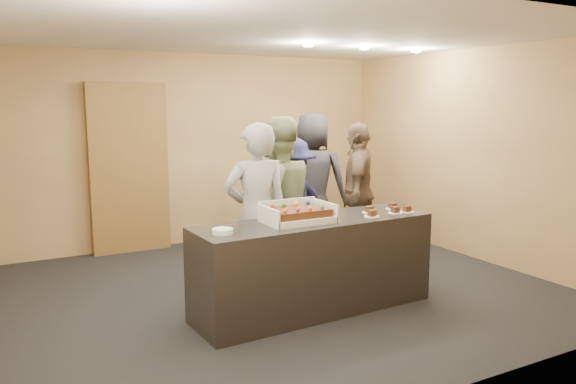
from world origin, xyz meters
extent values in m
plane|color=black|center=(0.00, 0.00, 0.00)|extent=(6.00, 6.00, 0.00)
plane|color=silver|center=(0.00, 0.00, 2.70)|extent=(6.00, 6.00, 0.00)
cube|color=#936E47|center=(0.00, 2.50, 1.35)|extent=(6.00, 0.04, 2.70)
cube|color=#936E47|center=(0.00, -2.50, 1.35)|extent=(6.00, 0.04, 2.70)
cube|color=#936E47|center=(3.00, 0.00, 1.35)|extent=(0.04, 5.00, 2.70)
cube|color=black|center=(0.17, -0.69, 0.45)|extent=(2.43, 0.80, 0.90)
cube|color=brown|center=(-0.87, 2.41, 1.14)|extent=(1.04, 0.15, 2.28)
cube|color=white|center=(-0.01, -0.69, 0.93)|extent=(0.62, 0.43, 0.06)
cube|color=white|center=(-0.32, -0.69, 0.98)|extent=(0.02, 0.43, 0.17)
cube|color=white|center=(0.30, -0.69, 0.98)|extent=(0.02, 0.43, 0.17)
cube|color=white|center=(-0.01, -0.47, 0.99)|extent=(0.62, 0.02, 0.19)
cube|color=#3F220E|center=(-0.01, -0.69, 0.99)|extent=(0.55, 0.38, 0.07)
sphere|color=red|center=(-0.22, -0.56, 1.05)|extent=(0.04, 0.04, 0.04)
sphere|color=#239318|center=(-0.08, -0.56, 1.05)|extent=(0.04, 0.04, 0.04)
sphere|color=yellow|center=(0.05, -0.56, 1.05)|extent=(0.04, 0.04, 0.04)
sphere|color=blue|center=(0.18, -0.56, 1.05)|extent=(0.04, 0.04, 0.04)
sphere|color=orange|center=(-0.22, -0.82, 1.05)|extent=(0.04, 0.04, 0.04)
sphere|color=#B02585|center=(-0.08, -0.82, 1.05)|extent=(0.04, 0.04, 0.04)
sphere|color=orange|center=(0.05, -0.82, 1.05)|extent=(0.04, 0.04, 0.04)
sphere|color=green|center=(0.18, -0.82, 1.05)|extent=(0.04, 0.04, 0.04)
cylinder|color=white|center=(-0.81, -0.79, 0.92)|extent=(0.18, 0.18, 0.04)
cylinder|color=white|center=(0.75, -0.83, 0.90)|extent=(0.15, 0.15, 0.01)
cube|color=#3F220E|center=(0.75, -0.83, 0.94)|extent=(0.07, 0.06, 0.06)
cylinder|color=white|center=(0.86, -0.65, 0.90)|extent=(0.15, 0.15, 0.01)
cube|color=#3F220E|center=(0.86, -0.65, 0.94)|extent=(0.07, 0.06, 0.06)
cylinder|color=white|center=(1.07, -0.80, 0.90)|extent=(0.15, 0.15, 0.01)
cube|color=#3F220E|center=(1.07, -0.80, 0.94)|extent=(0.07, 0.06, 0.06)
cylinder|color=white|center=(1.19, -0.61, 0.90)|extent=(0.15, 0.15, 0.01)
cube|color=#3F220E|center=(1.19, -0.61, 0.94)|extent=(0.07, 0.06, 0.06)
cylinder|color=white|center=(1.22, -0.81, 0.90)|extent=(0.15, 0.15, 0.01)
cube|color=#3F220E|center=(1.22, -0.81, 0.94)|extent=(0.07, 0.06, 0.06)
imported|color=#949499|center=(-0.23, -0.24, 0.91)|extent=(0.73, 0.53, 1.83)
imported|color=#919E72|center=(0.22, 0.16, 0.94)|extent=(0.91, 0.72, 1.87)
imported|color=#181943|center=(0.51, 0.41, 0.81)|extent=(1.10, 0.70, 1.62)
imported|color=brown|center=(1.63, 0.63, 0.89)|extent=(0.99, 1.08, 1.77)
imported|color=#25262B|center=(1.35, 1.30, 0.95)|extent=(1.10, 1.06, 1.90)
cylinder|color=#FFEAC6|center=(0.80, 0.50, 2.67)|extent=(0.12, 0.12, 0.03)
cylinder|color=#FFEAC6|center=(1.60, 0.50, 2.67)|extent=(0.12, 0.12, 0.03)
cylinder|color=#FFEAC6|center=(2.40, 0.50, 2.67)|extent=(0.12, 0.12, 0.03)
camera|label=1|loc=(-2.57, -5.20, 2.02)|focal=35.00mm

